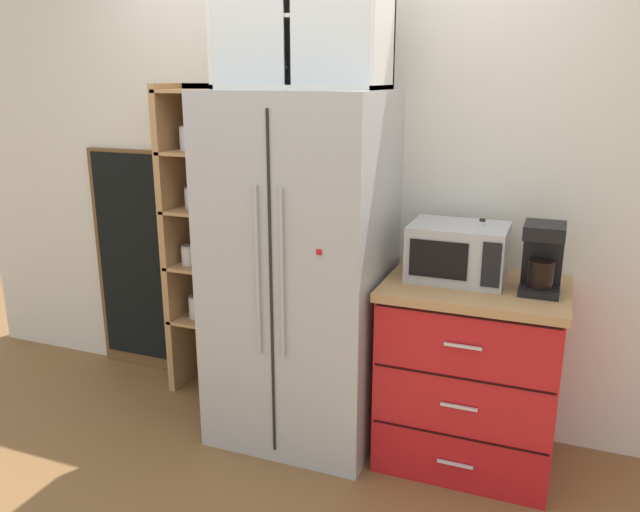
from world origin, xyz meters
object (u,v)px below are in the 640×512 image
Objects in this scene: mug_red at (476,278)px; bottle_clear at (480,253)px; microwave at (458,252)px; coffee_maker at (542,257)px; chalkboard_menu at (138,262)px; mug_sage at (478,273)px; refrigerator at (301,271)px.

bottle_clear is at bearing 91.37° from mug_red.
microwave is 0.38m from coffee_maker.
coffee_maker is at bearing -6.44° from microwave.
chalkboard_menu reaches higher than microwave.
mug_sage is (-0.27, 0.03, -0.11)m from coffee_maker.
chalkboard_menu is at bearing 173.59° from mug_sage.
coffee_maker is at bearing 2.84° from refrigerator.
chalkboard_menu is (-2.09, 0.31, -0.24)m from mug_red.
refrigerator is at bearing -174.31° from mug_sage.
refrigerator reaches higher than mug_red.
microwave is at bearing -176.07° from bottle_clear.
microwave is 2.03m from chalkboard_menu.
bottle_clear is (0.85, 0.10, 0.15)m from refrigerator.
coffee_maker is (0.37, -0.04, 0.03)m from microwave.
refrigerator is 0.87m from bottle_clear.
chalkboard_menu is (-2.09, 0.24, -0.24)m from mug_sage.
coffee_maker is 2.95× the size of mug_red.
mug_sage is 0.39× the size of bottle_clear.
mug_sage is (-0.00, 0.08, 0.00)m from mug_red.
microwave is 0.10m from bottle_clear.
bottle_clear is 0.21× the size of chalkboard_menu.
mug_sage is at bearing -84.53° from bottle_clear.
bottle_clear is (-0.00, 0.02, 0.09)m from mug_sage.
mug_sage is at bearing 90.35° from mug_red.
mug_red is 0.36× the size of bottle_clear.
refrigerator reaches higher than mug_sage.
microwave is 0.13m from mug_sage.
chalkboard_menu is at bearing 165.55° from refrigerator.
refrigerator is 1.26× the size of chalkboard_menu.
refrigerator is at bearing -172.99° from bottle_clear.
coffee_maker is 2.41m from chalkboard_menu.
mug_sage is 0.08× the size of chalkboard_menu.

